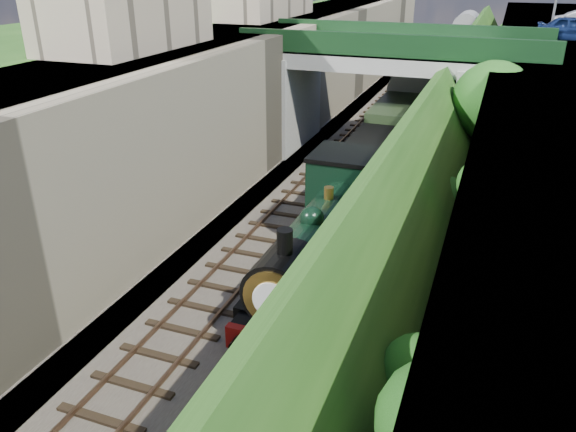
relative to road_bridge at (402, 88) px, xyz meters
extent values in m
cube|color=#473F38|center=(-0.94, -4.00, -3.98)|extent=(10.00, 90.00, 0.20)
cube|color=#756B56|center=(-6.44, -4.00, -0.58)|extent=(1.00, 90.00, 7.00)
cube|color=#262628|center=(-9.94, -4.00, -0.58)|extent=(6.00, 90.00, 7.00)
cube|color=#262628|center=(8.56, -4.00, -0.95)|extent=(8.00, 90.00, 6.25)
cube|color=#1E4714|center=(4.06, -4.00, -1.38)|extent=(4.02, 90.00, 6.36)
sphere|color=#194C14|center=(4.99, -25.00, 0.34)|extent=(1.98, 1.98, 1.98)
sphere|color=#194C14|center=(4.41, -22.79, -0.60)|extent=(1.47, 1.47, 1.47)
sphere|color=#194C14|center=(3.72, -19.66, -1.73)|extent=(1.74, 1.74, 1.74)
sphere|color=#194C14|center=(5.07, -15.08, 0.47)|extent=(1.65, 1.65, 1.65)
sphere|color=#194C14|center=(3.80, -12.18, -1.60)|extent=(2.18, 2.18, 2.18)
sphere|color=#194C14|center=(3.16, -9.82, -2.63)|extent=(1.76, 1.76, 1.76)
sphere|color=#194C14|center=(5.28, -7.19, 0.81)|extent=(1.95, 1.95, 1.95)
sphere|color=#194C14|center=(2.73, -3.21, -3.33)|extent=(1.30, 1.30, 1.30)
sphere|color=#194C14|center=(4.65, -0.94, -0.20)|extent=(1.32, 1.32, 1.32)
sphere|color=#194C14|center=(4.18, 1.69, -0.98)|extent=(2.08, 2.08, 2.08)
sphere|color=#194C14|center=(3.41, 4.35, -2.23)|extent=(2.31, 2.31, 2.31)
sphere|color=#194C14|center=(4.34, 7.64, -0.72)|extent=(2.08, 2.08, 2.08)
sphere|color=#194C14|center=(3.67, 10.73, -1.80)|extent=(1.62, 1.62, 1.62)
sphere|color=#194C14|center=(2.69, 13.06, -3.39)|extent=(1.53, 1.53, 1.53)
sphere|color=#194C14|center=(3.07, 17.55, -2.78)|extent=(1.42, 1.42, 1.42)
sphere|color=#194C14|center=(4.16, 19.73, -1.01)|extent=(1.54, 1.54, 1.54)
sphere|color=#194C14|center=(4.46, 23.38, -0.52)|extent=(1.69, 1.69, 1.69)
sphere|color=#194C14|center=(4.33, 26.86, -0.73)|extent=(1.60, 1.60, 1.60)
sphere|color=#194C14|center=(2.69, 28.66, -3.40)|extent=(1.90, 1.90, 1.90)
sphere|color=#194C14|center=(4.78, 31.42, 0.00)|extent=(1.62, 1.62, 1.62)
cube|color=black|center=(-2.94, -4.00, -3.84)|extent=(2.50, 90.00, 0.07)
cube|color=brown|center=(-3.66, -4.00, -3.75)|extent=(0.08, 90.00, 0.14)
cube|color=brown|center=(-2.23, -4.00, -3.75)|extent=(0.08, 90.00, 0.14)
cube|color=black|center=(0.26, -4.00, -3.84)|extent=(2.50, 90.00, 0.07)
cube|color=brown|center=(-0.46, -4.00, -3.75)|extent=(0.08, 90.00, 0.14)
cube|color=brown|center=(0.97, -4.00, -3.75)|extent=(0.08, 90.00, 0.14)
cube|color=gray|center=(-0.44, 0.00, 1.62)|extent=(16.00, 6.00, 0.90)
cube|color=#143819|center=(-0.44, -2.85, 2.57)|extent=(16.00, 0.30, 1.20)
cube|color=#143819|center=(-0.44, 2.85, 2.57)|extent=(16.00, 0.30, 1.20)
cube|color=gray|center=(-6.44, 0.00, -1.23)|extent=(1.40, 6.40, 5.70)
cube|color=gray|center=(4.26, 0.00, -1.23)|extent=(2.40, 6.40, 5.70)
cube|color=gray|center=(-10.44, -10.00, 4.92)|extent=(4.00, 8.00, 4.00)
cylinder|color=black|center=(4.86, -5.00, -1.88)|extent=(0.30, 0.30, 4.40)
sphere|color=#194C14|center=(4.86, -5.00, 0.72)|extent=(3.60, 3.60, 3.60)
sphere|color=#194C14|center=(5.36, -4.20, 0.12)|extent=(2.40, 2.40, 2.40)
imported|color=#11214D|center=(8.65, 5.80, 2.89)|extent=(4.33, 2.09, 1.42)
cube|color=black|center=(0.26, -15.87, -3.58)|extent=(2.40, 8.40, 0.60)
cube|color=black|center=(0.26, -14.87, -3.03)|extent=(2.70, 10.00, 0.35)
cube|color=maroon|center=(0.26, -19.97, -3.13)|extent=(2.70, 0.25, 0.70)
cylinder|color=black|center=(0.26, -15.67, -1.73)|extent=(1.90, 5.60, 1.90)
cylinder|color=black|center=(0.26, -18.97, -1.73)|extent=(1.96, 1.80, 1.96)
cylinder|color=white|center=(0.26, -19.95, -1.73)|extent=(1.10, 0.05, 1.10)
cylinder|color=black|center=(0.26, -18.97, -0.53)|extent=(0.44, 0.44, 0.90)
sphere|color=black|center=(0.26, -16.67, -0.73)|extent=(0.76, 0.76, 0.76)
cylinder|color=#A57F33|center=(0.26, -14.87, -0.63)|extent=(0.32, 0.32, 0.50)
cube|color=black|center=(0.26, -12.07, -1.58)|extent=(2.75, 2.40, 2.80)
cube|color=black|center=(0.26, -12.07, -0.13)|extent=(2.85, 2.50, 0.15)
cube|color=black|center=(-0.99, -18.47, -3.23)|extent=(0.60, 1.40, 0.90)
cube|color=black|center=(1.51, -18.47, -3.23)|extent=(0.60, 1.40, 0.90)
cube|color=black|center=(0.26, -7.67, -3.63)|extent=(2.30, 6.00, 0.50)
cube|color=black|center=(0.26, -7.67, -3.38)|extent=(2.60, 6.00, 0.50)
cube|color=black|center=(0.26, -7.67, -2.18)|extent=(2.70, 6.00, 2.40)
cube|color=black|center=(0.26, -7.67, -0.93)|extent=(2.50, 5.60, 0.20)
cube|color=black|center=(0.26, 4.93, -3.68)|extent=(2.30, 17.00, 0.40)
cube|color=black|center=(0.26, 4.93, -3.43)|extent=(2.50, 17.00, 0.50)
cube|color=black|center=(0.26, 4.93, -1.93)|extent=(2.80, 18.00, 2.70)
cube|color=slate|center=(0.26, 4.93, -0.43)|extent=(2.90, 18.00, 0.50)
cube|color=black|center=(0.26, 23.73, -3.68)|extent=(2.30, 17.00, 0.40)
cube|color=black|center=(0.26, 23.73, -3.43)|extent=(2.50, 17.00, 0.50)
cube|color=black|center=(0.26, 23.73, -1.93)|extent=(2.80, 18.00, 2.70)
cube|color=slate|center=(0.26, 23.73, -0.43)|extent=(2.90, 18.00, 0.50)
cube|color=black|center=(0.26, 42.53, -3.68)|extent=(2.30, 17.00, 0.40)
cube|color=black|center=(0.26, 42.53, -3.43)|extent=(2.50, 17.00, 0.50)
cube|color=black|center=(0.26, 42.53, -1.93)|extent=(2.80, 18.00, 2.70)
cube|color=slate|center=(0.26, 42.53, -0.43)|extent=(2.90, 18.00, 0.50)
camera|label=1|loc=(5.05, -31.48, 6.42)|focal=35.00mm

